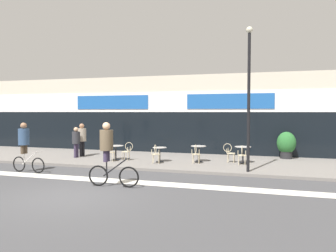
# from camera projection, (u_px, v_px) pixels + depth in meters

# --- Properties ---
(ground_plane) EXTENTS (120.00, 120.00, 0.00)m
(ground_plane) POSITION_uv_depth(u_px,v_px,m) (70.00, 196.00, 9.86)
(ground_plane) COLOR #424244
(sidewalk_slab) EXTENTS (40.00, 5.50, 0.12)m
(sidewalk_slab) POSITION_uv_depth(u_px,v_px,m) (152.00, 160.00, 16.79)
(sidewalk_slab) COLOR slate
(sidewalk_slab) RESTS_ON ground
(storefront_facade) EXTENTS (40.00, 4.06, 4.67)m
(storefront_facade) POSITION_uv_depth(u_px,v_px,m) (176.00, 115.00, 21.19)
(storefront_facade) COLOR beige
(storefront_facade) RESTS_ON ground
(bike_lane_stripe) EXTENTS (36.00, 0.70, 0.01)m
(bike_lane_stripe) POSITION_uv_depth(u_px,v_px,m) (107.00, 180.00, 12.09)
(bike_lane_stripe) COLOR silver
(bike_lane_stripe) RESTS_ON ground
(bistro_table_0) EXTENTS (0.77, 0.77, 0.72)m
(bistro_table_0) POSITION_uv_depth(u_px,v_px,m) (116.00, 149.00, 16.46)
(bistro_table_0) COLOR black
(bistro_table_0) RESTS_ON sidewalk_slab
(bistro_table_1) EXTENTS (0.67, 0.67, 0.70)m
(bistro_table_1) POSITION_uv_depth(u_px,v_px,m) (160.00, 151.00, 15.78)
(bistro_table_1) COLOR black
(bistro_table_1) RESTS_ON sidewalk_slab
(bistro_table_2) EXTENTS (0.73, 0.73, 0.77)m
(bistro_table_2) POSITION_uv_depth(u_px,v_px,m) (198.00, 150.00, 15.80)
(bistro_table_2) COLOR black
(bistro_table_2) RESTS_ON sidewalk_slab
(bistro_table_3) EXTENTS (0.76, 0.76, 0.78)m
(bistro_table_3) POSITION_uv_depth(u_px,v_px,m) (243.00, 151.00, 15.41)
(bistro_table_3) COLOR black
(bistro_table_3) RESTS_ON sidewalk_slab
(cafe_chair_0_near) EXTENTS (0.44, 0.59, 0.90)m
(cafe_chair_0_near) POSITION_uv_depth(u_px,v_px,m) (110.00, 151.00, 15.86)
(cafe_chair_0_near) COLOR beige
(cafe_chair_0_near) RESTS_ON sidewalk_slab
(cafe_chair_0_side) EXTENTS (0.58, 0.41, 0.90)m
(cafe_chair_0_side) POSITION_uv_depth(u_px,v_px,m) (127.00, 150.00, 16.28)
(cafe_chair_0_side) COLOR beige
(cafe_chair_0_side) RESTS_ON sidewalk_slab
(cafe_chair_1_near) EXTENTS (0.45, 0.60, 0.90)m
(cafe_chair_1_near) POSITION_uv_depth(u_px,v_px,m) (156.00, 153.00, 15.18)
(cafe_chair_1_near) COLOR beige
(cafe_chair_1_near) RESTS_ON sidewalk_slab
(cafe_chair_2_near) EXTENTS (0.42, 0.58, 0.90)m
(cafe_chair_2_near) POSITION_uv_depth(u_px,v_px,m) (196.00, 153.00, 15.20)
(cafe_chair_2_near) COLOR beige
(cafe_chair_2_near) RESTS_ON sidewalk_slab
(cafe_chair_3_near) EXTENTS (0.42, 0.58, 0.90)m
(cafe_chair_3_near) POSITION_uv_depth(u_px,v_px,m) (242.00, 154.00, 14.81)
(cafe_chair_3_near) COLOR beige
(cafe_chair_3_near) RESTS_ON sidewalk_slab
(cafe_chair_3_side) EXTENTS (0.59, 0.43, 0.90)m
(cafe_chair_3_side) POSITION_uv_depth(u_px,v_px,m) (229.00, 152.00, 15.60)
(cafe_chair_3_side) COLOR beige
(cafe_chair_3_side) RESTS_ON sidewalk_slab
(planter_pot) EXTENTS (0.95, 0.95, 1.38)m
(planter_pot) POSITION_uv_depth(u_px,v_px,m) (286.00, 144.00, 16.88)
(planter_pot) COLOR #232326
(planter_pot) RESTS_ON sidewalk_slab
(lamp_post) EXTENTS (0.26, 0.26, 5.79)m
(lamp_post) POSITION_uv_depth(u_px,v_px,m) (249.00, 89.00, 13.04)
(lamp_post) COLOR black
(lamp_post) RESTS_ON sidewalk_slab
(cyclist_0) EXTENTS (1.65, 0.51, 2.08)m
(cyclist_0) POSITION_uv_depth(u_px,v_px,m) (25.00, 143.00, 13.67)
(cyclist_0) COLOR black
(cyclist_0) RESTS_ON ground
(cyclist_1) EXTENTS (1.81, 0.54, 2.18)m
(cyclist_1) POSITION_uv_depth(u_px,v_px,m) (108.00, 149.00, 11.05)
(cyclist_1) COLOR black
(cyclist_1) RESTS_ON ground
(pedestrian_near_end) EXTENTS (0.46, 0.46, 1.60)m
(pedestrian_near_end) POSITION_uv_depth(u_px,v_px,m) (76.00, 140.00, 17.23)
(pedestrian_near_end) COLOR #382D47
(pedestrian_near_end) RESTS_ON sidewalk_slab
(pedestrian_far_end) EXTENTS (0.53, 0.53, 1.77)m
(pedestrian_far_end) POSITION_uv_depth(u_px,v_px,m) (82.00, 137.00, 17.80)
(pedestrian_far_end) COLOR black
(pedestrian_far_end) RESTS_ON sidewalk_slab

